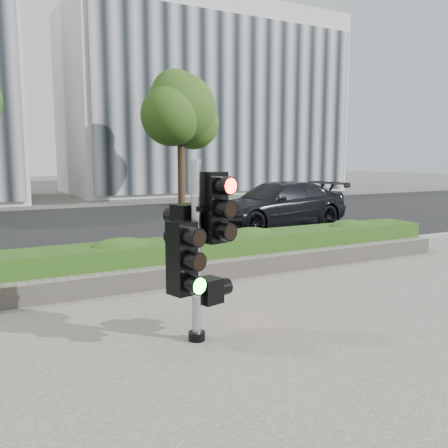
# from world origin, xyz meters

# --- Properties ---
(ground) EXTENTS (120.00, 120.00, 0.00)m
(ground) POSITION_xyz_m (0.00, 0.00, 0.00)
(ground) COLOR #51514C
(ground) RESTS_ON ground
(sidewalk) EXTENTS (16.00, 11.00, 0.03)m
(sidewalk) POSITION_xyz_m (0.00, -2.50, 0.01)
(sidewalk) COLOR #9E9389
(sidewalk) RESTS_ON ground
(road) EXTENTS (60.00, 13.00, 0.02)m
(road) POSITION_xyz_m (0.00, 10.00, 0.01)
(road) COLOR black
(road) RESTS_ON ground
(curb) EXTENTS (60.00, 0.25, 0.12)m
(curb) POSITION_xyz_m (0.00, 3.15, 0.06)
(curb) COLOR gray
(curb) RESTS_ON ground
(stone_wall) EXTENTS (12.00, 0.32, 0.34)m
(stone_wall) POSITION_xyz_m (0.00, 1.90, 0.20)
(stone_wall) COLOR gray
(stone_wall) RESTS_ON sidewalk
(hedge) EXTENTS (12.00, 1.00, 0.68)m
(hedge) POSITION_xyz_m (0.00, 2.55, 0.37)
(hedge) COLOR #4C7F27
(hedge) RESTS_ON sidewalk
(building_right) EXTENTS (18.00, 10.00, 12.00)m
(building_right) POSITION_xyz_m (11.00, 25.00, 6.00)
(building_right) COLOR #B7B7B2
(building_right) RESTS_ON ground
(tree_right) EXTENTS (4.10, 3.58, 6.53)m
(tree_right) POSITION_xyz_m (5.48, 15.55, 4.48)
(tree_right) COLOR black
(tree_right) RESTS_ON ground
(traffic_signal) EXTENTS (0.80, 0.67, 2.21)m
(traffic_signal) POSITION_xyz_m (-1.14, -0.60, 1.25)
(traffic_signal) COLOR black
(traffic_signal) RESTS_ON sidewalk
(car_dark) EXTENTS (5.28, 2.59, 1.48)m
(car_dark) POSITION_xyz_m (5.27, 7.06, 0.76)
(car_dark) COLOR black
(car_dark) RESTS_ON road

